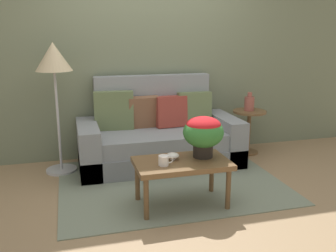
{
  "coord_description": "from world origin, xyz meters",
  "views": [
    {
      "loc": [
        -1.02,
        -3.5,
        1.59
      ],
      "look_at": [
        -0.02,
        0.15,
        0.63
      ],
      "focal_mm": 39.96,
      "sensor_mm": 36.0,
      "label": 1
    }
  ],
  "objects_px": {
    "potted_plant": "(203,132)",
    "coffee_mug": "(164,160)",
    "floor_lamp": "(54,66)",
    "couch": "(158,137)",
    "snack_bowl": "(173,156)",
    "table_vase": "(249,103)",
    "side_table": "(249,124)",
    "coffee_table": "(182,166)"
  },
  "relations": [
    {
      "from": "couch",
      "to": "floor_lamp",
      "type": "xyz_separation_m",
      "value": [
        -1.17,
        0.01,
        0.9
      ]
    },
    {
      "from": "coffee_mug",
      "to": "snack_bowl",
      "type": "height_order",
      "value": "coffee_mug"
    },
    {
      "from": "floor_lamp",
      "to": "coffee_mug",
      "type": "xyz_separation_m",
      "value": [
        0.91,
        -1.28,
        -0.74
      ]
    },
    {
      "from": "table_vase",
      "to": "coffee_mug",
      "type": "bearing_deg",
      "value": -138.44
    },
    {
      "from": "floor_lamp",
      "to": "coffee_mug",
      "type": "relative_size",
      "value": 10.95
    },
    {
      "from": "couch",
      "to": "coffee_table",
      "type": "distance_m",
      "value": 1.2
    },
    {
      "from": "couch",
      "to": "coffee_mug",
      "type": "xyz_separation_m",
      "value": [
        -0.26,
        -1.26,
        0.16
      ]
    },
    {
      "from": "couch",
      "to": "side_table",
      "type": "xyz_separation_m",
      "value": [
        1.25,
        0.06,
        0.08
      ]
    },
    {
      "from": "coffee_table",
      "to": "table_vase",
      "type": "bearing_deg",
      "value": 43.81
    },
    {
      "from": "couch",
      "to": "coffee_mug",
      "type": "relative_size",
      "value": 14.25
    },
    {
      "from": "side_table",
      "to": "snack_bowl",
      "type": "distance_m",
      "value": 1.83
    },
    {
      "from": "potted_plant",
      "to": "snack_bowl",
      "type": "xyz_separation_m",
      "value": [
        -0.3,
        0.0,
        -0.21
      ]
    },
    {
      "from": "coffee_table",
      "to": "snack_bowl",
      "type": "height_order",
      "value": "snack_bowl"
    },
    {
      "from": "floor_lamp",
      "to": "table_vase",
      "type": "height_order",
      "value": "floor_lamp"
    },
    {
      "from": "side_table",
      "to": "snack_bowl",
      "type": "height_order",
      "value": "side_table"
    },
    {
      "from": "coffee_table",
      "to": "table_vase",
      "type": "distance_m",
      "value": 1.84
    },
    {
      "from": "side_table",
      "to": "coffee_mug",
      "type": "distance_m",
      "value": 2.01
    },
    {
      "from": "coffee_table",
      "to": "snack_bowl",
      "type": "distance_m",
      "value": 0.13
    },
    {
      "from": "floor_lamp",
      "to": "coffee_table",
      "type": "bearing_deg",
      "value": -47.77
    },
    {
      "from": "couch",
      "to": "coffee_mug",
      "type": "height_order",
      "value": "couch"
    },
    {
      "from": "side_table",
      "to": "coffee_table",
      "type": "bearing_deg",
      "value": -136.51
    },
    {
      "from": "couch",
      "to": "potted_plant",
      "type": "height_order",
      "value": "couch"
    },
    {
      "from": "coffee_table",
      "to": "table_vase",
      "type": "xyz_separation_m",
      "value": [
        1.31,
        1.26,
        0.3
      ]
    },
    {
      "from": "coffee_mug",
      "to": "snack_bowl",
      "type": "xyz_separation_m",
      "value": [
        0.12,
        0.13,
        -0.01
      ]
    },
    {
      "from": "potted_plant",
      "to": "snack_bowl",
      "type": "relative_size",
      "value": 3.24
    },
    {
      "from": "coffee_table",
      "to": "coffee_mug",
      "type": "height_order",
      "value": "coffee_mug"
    },
    {
      "from": "side_table",
      "to": "potted_plant",
      "type": "bearing_deg",
      "value": -132.51
    },
    {
      "from": "side_table",
      "to": "table_vase",
      "type": "height_order",
      "value": "table_vase"
    },
    {
      "from": "coffee_mug",
      "to": "floor_lamp",
      "type": "bearing_deg",
      "value": 125.38
    },
    {
      "from": "floor_lamp",
      "to": "coffee_mug",
      "type": "height_order",
      "value": "floor_lamp"
    },
    {
      "from": "coffee_mug",
      "to": "snack_bowl",
      "type": "relative_size",
      "value": 1.13
    },
    {
      "from": "potted_plant",
      "to": "coffee_mug",
      "type": "distance_m",
      "value": 0.48
    },
    {
      "from": "couch",
      "to": "floor_lamp",
      "type": "height_order",
      "value": "floor_lamp"
    },
    {
      "from": "coffee_table",
      "to": "side_table",
      "type": "distance_m",
      "value": 1.82
    },
    {
      "from": "potted_plant",
      "to": "floor_lamp",
      "type": "bearing_deg",
      "value": 138.98
    },
    {
      "from": "floor_lamp",
      "to": "potted_plant",
      "type": "bearing_deg",
      "value": -41.02
    },
    {
      "from": "snack_bowl",
      "to": "coffee_table",
      "type": "bearing_deg",
      "value": -40.89
    },
    {
      "from": "snack_bowl",
      "to": "table_vase",
      "type": "relative_size",
      "value": 0.5
    },
    {
      "from": "table_vase",
      "to": "snack_bowl",
      "type": "bearing_deg",
      "value": -139.1
    },
    {
      "from": "couch",
      "to": "snack_bowl",
      "type": "distance_m",
      "value": 1.15
    },
    {
      "from": "coffee_table",
      "to": "potted_plant",
      "type": "relative_size",
      "value": 2.24
    },
    {
      "from": "potted_plant",
      "to": "table_vase",
      "type": "relative_size",
      "value": 1.6
    }
  ]
}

